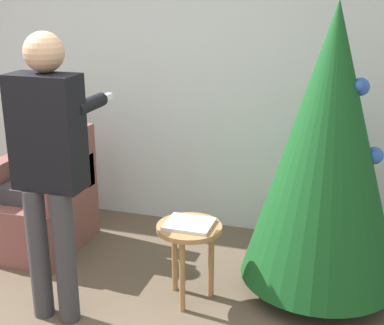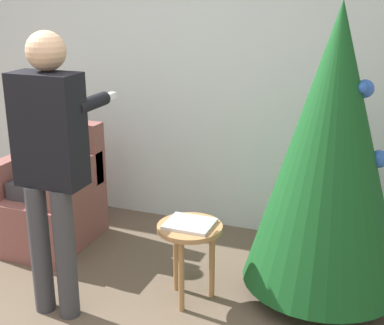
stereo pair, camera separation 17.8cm
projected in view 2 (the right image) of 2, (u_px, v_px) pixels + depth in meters
The scene contains 7 objects.
wall_back at pixel (188, 57), 4.12m from camera, with size 8.00×0.06×2.70m.
christmas_tree at pixel (331, 150), 3.11m from camera, with size 0.98×0.98×1.81m.
armchair at pixel (51, 200), 4.05m from camera, with size 0.60×0.74×0.89m.
person_seated at pixel (45, 157), 3.92m from camera, with size 0.36×0.46×1.24m.
person_standing at pixel (50, 154), 2.97m from camera, with size 0.41×0.57×1.65m.
side_stool at pixel (190, 238), 3.24m from camera, with size 0.40×0.40×0.50m.
laptop at pixel (190, 224), 3.21m from camera, with size 0.28×0.24×0.02m.
Camera 2 is at (1.53, -1.65, 1.87)m, focal length 50.00 mm.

